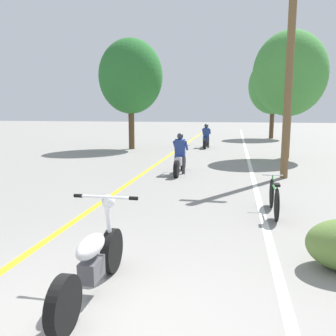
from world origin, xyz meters
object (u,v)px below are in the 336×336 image
(roadside_tree_right_near, at_px, (290,74))
(roadside_tree_right_far, at_px, (273,86))
(motorcycle_foreground, at_px, (93,262))
(bicycle_parked, at_px, (274,198))
(roadside_tree_left, at_px, (131,77))
(motorcycle_rider_lead, at_px, (180,159))
(motorcycle_rider_far, at_px, (206,139))
(utility_pole, at_px, (289,76))

(roadside_tree_right_near, distance_m, roadside_tree_right_far, 11.46)
(motorcycle_foreground, distance_m, bicycle_parked, 4.57)
(roadside_tree_right_far, height_order, motorcycle_foreground, roadside_tree_right_far)
(roadside_tree_left, relative_size, motorcycle_rider_lead, 2.88)
(motorcycle_rider_lead, xyz_separation_m, bicycle_parked, (2.68, -4.39, -0.17))
(roadside_tree_right_far, relative_size, roadside_tree_left, 1.01)
(motorcycle_rider_far, xyz_separation_m, bicycle_parked, (2.48, -13.04, -0.17))
(roadside_tree_right_far, distance_m, bicycle_parked, 21.03)
(roadside_tree_right_near, height_order, motorcycle_rider_far, roadside_tree_right_near)
(roadside_tree_left, height_order, motorcycle_rider_lead, roadside_tree_left)
(motorcycle_rider_lead, bearing_deg, utility_pole, -2.42)
(utility_pole, height_order, roadside_tree_left, utility_pole)
(roadside_tree_left, xyz_separation_m, motorcycle_rider_lead, (3.85, -7.24, -3.43))
(roadside_tree_right_near, relative_size, bicycle_parked, 3.34)
(motorcycle_foreground, height_order, bicycle_parked, motorcycle_foreground)
(roadside_tree_left, xyz_separation_m, motorcycle_rider_far, (4.05, 1.41, -3.43))
(utility_pole, xyz_separation_m, roadside_tree_right_far, (1.14, 16.40, 0.73))
(utility_pole, height_order, roadside_tree_right_near, utility_pole)
(roadside_tree_right_near, relative_size, roadside_tree_left, 0.93)
(roadside_tree_right_far, bearing_deg, bicycle_parked, -95.21)
(roadside_tree_right_near, distance_m, motorcycle_foreground, 14.01)
(motorcycle_rider_far, bearing_deg, roadside_tree_right_far, 60.16)
(motorcycle_foreground, xyz_separation_m, motorcycle_rider_lead, (-0.24, 8.25, 0.10))
(roadside_tree_right_near, distance_m, roadside_tree_left, 8.34)
(utility_pole, relative_size, motorcycle_foreground, 3.13)
(roadside_tree_left, height_order, bicycle_parked, roadside_tree_left)
(roadside_tree_right_far, relative_size, bicycle_parked, 3.62)
(roadside_tree_right_near, bearing_deg, motorcycle_rider_lead, -130.64)
(bicycle_parked, bearing_deg, motorcycle_rider_lead, 121.36)
(roadside_tree_right_far, height_order, bicycle_parked, roadside_tree_right_far)
(utility_pole, xyz_separation_m, motorcycle_rider_far, (-3.22, 8.80, -2.67))
(motorcycle_rider_lead, relative_size, bicycle_parked, 1.24)
(motorcycle_foreground, bearing_deg, roadside_tree_right_near, 73.43)
(bicycle_parked, bearing_deg, utility_pole, 80.05)
(roadside_tree_right_far, bearing_deg, roadside_tree_left, -133.03)
(motorcycle_rider_lead, bearing_deg, bicycle_parked, -58.64)
(roadside_tree_left, distance_m, motorcycle_foreground, 16.40)
(motorcycle_rider_far, bearing_deg, roadside_tree_right_near, -44.52)
(motorcycle_rider_lead, distance_m, motorcycle_rider_far, 8.65)
(utility_pole, xyz_separation_m, roadside_tree_right_near, (0.70, 4.94, 0.53))
(bicycle_parked, bearing_deg, roadside_tree_right_near, 81.08)
(motorcycle_foreground, bearing_deg, roadside_tree_left, 104.78)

